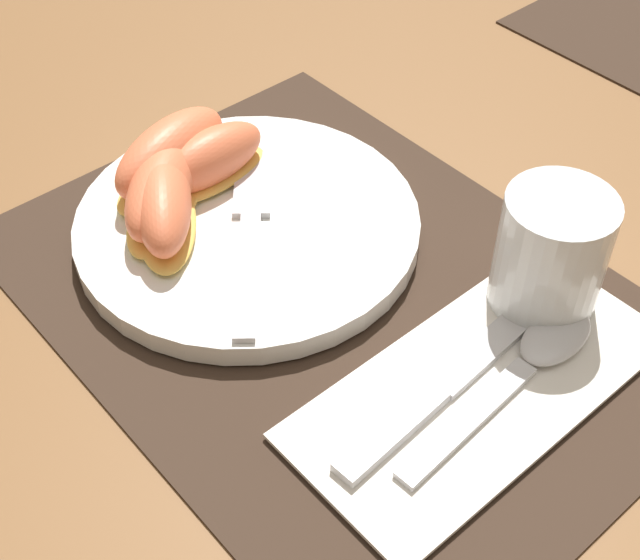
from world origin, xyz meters
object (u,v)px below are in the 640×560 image
(juice_glass, at_px, (549,259))
(citrus_wedge_0, at_px, (208,162))
(citrus_wedge_3, at_px, (163,204))
(plate, at_px, (248,225))
(fork, at_px, (251,223))
(citrus_wedge_1, at_px, (171,157))
(knife, at_px, (456,375))
(spoon, at_px, (533,358))
(citrus_wedge_2, at_px, (162,190))

(juice_glass, relative_size, citrus_wedge_0, 0.88)
(citrus_wedge_3, bearing_deg, citrus_wedge_0, 110.91)
(plate, xyz_separation_m, fork, (0.01, -0.00, 0.01))
(citrus_wedge_3, bearing_deg, plate, 57.72)
(juice_glass, relative_size, citrus_wedge_1, 0.72)
(knife, bearing_deg, spoon, 63.10)
(knife, xyz_separation_m, citrus_wedge_0, (-0.24, -0.01, 0.03))
(spoon, distance_m, citrus_wedge_3, 0.26)
(knife, xyz_separation_m, citrus_wedge_3, (-0.22, -0.06, 0.03))
(fork, relative_size, citrus_wedge_3, 1.35)
(fork, distance_m, citrus_wedge_2, 0.07)
(citrus_wedge_0, bearing_deg, fork, -7.81)
(spoon, relative_size, citrus_wedge_2, 1.55)
(fork, bearing_deg, citrus_wedge_1, -172.09)
(spoon, bearing_deg, citrus_wedge_2, -159.11)
(juice_glass, height_order, spoon, juice_glass)
(spoon, distance_m, fork, 0.21)
(juice_glass, xyz_separation_m, citrus_wedge_1, (-0.24, -0.12, -0.00))
(citrus_wedge_1, bearing_deg, citrus_wedge_3, -40.59)
(knife, xyz_separation_m, citrus_wedge_1, (-0.25, -0.03, 0.03))
(spoon, xyz_separation_m, citrus_wedge_0, (-0.26, -0.05, 0.03))
(juice_glass, distance_m, knife, 0.10)
(juice_glass, bearing_deg, plate, -149.48)
(plate, relative_size, knife, 1.14)
(spoon, bearing_deg, fork, -162.88)
(citrus_wedge_1, height_order, citrus_wedge_2, citrus_wedge_1)
(juice_glass, height_order, knife, juice_glass)
(juice_glass, relative_size, fork, 0.55)
(juice_glass, relative_size, citrus_wedge_3, 0.75)
(spoon, relative_size, fork, 1.14)
(spoon, xyz_separation_m, fork, (-0.20, -0.06, 0.01))
(spoon, height_order, citrus_wedge_0, citrus_wedge_0)
(knife, xyz_separation_m, citrus_wedge_2, (-0.23, -0.05, 0.03))
(citrus_wedge_2, height_order, citrus_wedge_3, same)
(knife, distance_m, citrus_wedge_3, 0.23)
(juice_glass, xyz_separation_m, citrus_wedge_3, (-0.21, -0.15, -0.00))
(spoon, xyz_separation_m, citrus_wedge_2, (-0.25, -0.10, 0.03))
(plate, relative_size, citrus_wedge_1, 2.05)
(spoon, distance_m, citrus_wedge_2, 0.27)
(fork, bearing_deg, juice_glass, 32.86)
(plate, relative_size, citrus_wedge_3, 2.13)
(plate, distance_m, citrus_wedge_3, 0.06)
(juice_glass, distance_m, fork, 0.20)
(fork, bearing_deg, plate, 156.69)
(plate, xyz_separation_m, knife, (0.19, 0.01, -0.00))
(plate, relative_size, citrus_wedge_2, 2.14)
(fork, height_order, citrus_wedge_0, citrus_wedge_0)
(plate, distance_m, citrus_wedge_0, 0.06)
(citrus_wedge_0, relative_size, citrus_wedge_2, 0.85)
(juice_glass, distance_m, citrus_wedge_0, 0.25)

